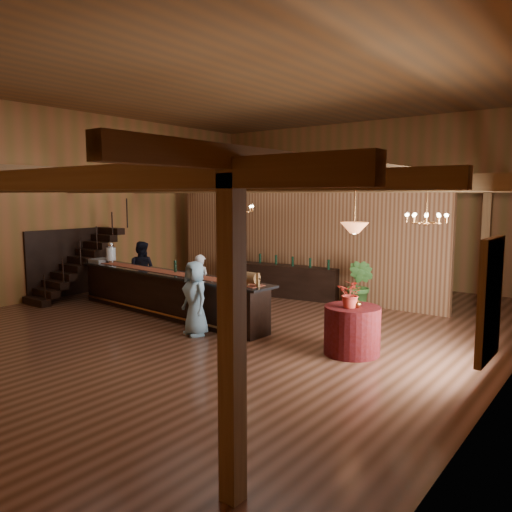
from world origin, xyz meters
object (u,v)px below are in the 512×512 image
Objects in this scene: beverage_dispenser at (111,253)px; bartender at (201,284)px; floor_plant at (360,285)px; tasting_bar at (166,293)px; pendant_lamp at (354,228)px; raffle_drum at (253,278)px; chandelier_left at (239,208)px; staff_second at (141,271)px; backbar_shelf at (284,281)px; guest at (195,298)px; chandelier_right at (426,218)px; round_table at (352,330)px.

beverage_dispenser is 0.40× the size of bartender.
tasting_bar is at bearing -136.89° from floor_plant.
beverage_dispenser is at bearing 178.78° from tasting_bar.
pendant_lamp is 4.92m from bartender.
raffle_drum is 2.92m from chandelier_left.
bartender is at bearing 155.11° from staff_second.
guest is (0.78, -4.55, 0.33)m from backbar_shelf.
backbar_shelf is 5.80m from pendant_lamp.
chandelier_right is 0.89× the size of pendant_lamp.
floor_plant is at bearing 78.90° from raffle_drum.
backbar_shelf is (-1.86, 3.94, -0.80)m from raffle_drum.
tasting_bar is at bearing -5.12° from beverage_dispenser.
backbar_shelf is 3.18× the size of round_table.
pendant_lamp is (2.18, 0.26, 1.13)m from raffle_drum.
chandelier_left is at bearing -98.03° from backbar_shelf.
beverage_dispenser is 7.67m from round_table.
chandelier_right is (8.50, 1.07, 1.19)m from beverage_dispenser.
chandelier_right is at bearing 16.10° from tasting_bar.
floor_plant is (0.72, 3.66, -0.60)m from raffle_drum.
raffle_drum is 0.21× the size of guest.
chandelier_right is at bearing 160.91° from staff_second.
pendant_lamp is at bearing 4.02° from tasting_bar.
round_table is 3.40m from guest.
tasting_bar is 0.89m from bartender.
tasting_bar is 5.43m from pendant_lamp.
bartender is 2.41m from staff_second.
backbar_shelf is at bearing 137.69° from pendant_lamp.
chandelier_right is (4.94, -2.39, 2.09)m from backbar_shelf.
chandelier_right is 3.69m from floor_plant.
backbar_shelf is at bearing 77.83° from tasting_bar.
bartender reaches higher than raffle_drum.
chandelier_left is at bearing 159.03° from pendant_lamp.
beverage_dispenser reaches higher than backbar_shelf.
chandelier_left is 1.00× the size of chandelier_right.
floor_plant is (-1.46, 3.40, 0.21)m from round_table.
round_table is 1.32× the size of chandelier_left.
guest is 4.64m from floor_plant.
floor_plant is (6.14, 3.19, -0.71)m from beverage_dispenser.
tasting_bar is at bearing 175.11° from raffle_drum.
staff_second is (-1.88, 0.78, 0.30)m from tasting_bar.
round_table is 0.62× the size of staff_second.
tasting_bar is at bearing -179.88° from pendant_lamp.
pendant_lamp is 0.60× the size of bartender.
pendant_lamp reaches higher than tasting_bar.
round_table is at bearing 150.87° from staff_second.
chandelier_left is at bearing 135.55° from raffle_drum.
chandelier_left reaches higher than round_table.
beverage_dispenser reaches higher than guest.
chandelier_left is at bearing -128.98° from bartender.
guest reaches higher than tasting_bar.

